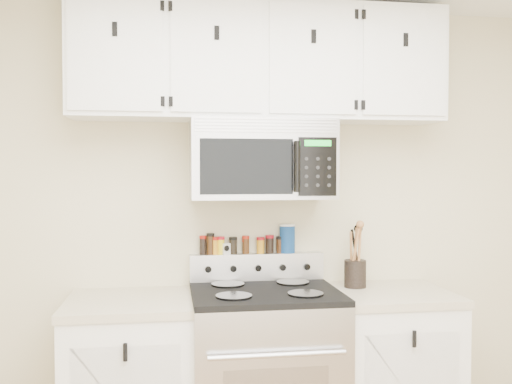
# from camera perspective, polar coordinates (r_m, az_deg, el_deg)

# --- Properties ---
(back_wall) EXTENTS (3.50, 0.01, 2.50)m
(back_wall) POSITION_cam_1_polar(r_m,az_deg,el_deg) (3.27, -0.01, -3.48)
(back_wall) COLOR beige
(back_wall) RESTS_ON floor
(range) EXTENTS (0.76, 0.65, 1.10)m
(range) POSITION_cam_1_polar(r_m,az_deg,el_deg) (3.13, 0.90, -18.07)
(range) COLOR #B7B7BA
(range) RESTS_ON floor
(base_cabinet_right) EXTENTS (0.64, 0.62, 0.92)m
(base_cabinet_right) POSITION_cam_1_polar(r_m,az_deg,el_deg) (3.34, 13.16, -17.31)
(base_cabinet_right) COLOR white
(base_cabinet_right) RESTS_ON floor
(microwave) EXTENTS (0.76, 0.44, 0.42)m
(microwave) POSITION_cam_1_polar(r_m,az_deg,el_deg) (3.07, 0.53, 3.26)
(microwave) COLOR #9E9EA3
(microwave) RESTS_ON back_wall
(upper_cabinets) EXTENTS (2.00, 0.35, 0.62)m
(upper_cabinets) POSITION_cam_1_polar(r_m,az_deg,el_deg) (3.15, 0.45, 12.76)
(upper_cabinets) COLOR white
(upper_cabinets) RESTS_ON back_wall
(utensil_crock) EXTENTS (0.12, 0.12, 0.35)m
(utensil_crock) POSITION_cam_1_polar(r_m,az_deg,el_deg) (3.25, 9.88, -7.83)
(utensil_crock) COLOR black
(utensil_crock) RESTS_ON base_cabinet_right
(kitchen_timer) EXTENTS (0.07, 0.06, 0.06)m
(kitchen_timer) POSITION_cam_1_polar(r_m,az_deg,el_deg) (3.23, -3.01, -5.67)
(kitchen_timer) COLOR silver
(kitchen_timer) RESTS_ON range
(salt_canister) EXTENTS (0.09, 0.09, 0.17)m
(salt_canister) POSITION_cam_1_polar(r_m,az_deg,el_deg) (3.27, 3.14, -4.65)
(salt_canister) COLOR navy
(salt_canister) RESTS_ON range
(spice_jar_0) EXTENTS (0.04, 0.04, 0.11)m
(spice_jar_0) POSITION_cam_1_polar(r_m,az_deg,el_deg) (3.22, -5.33, -5.30)
(spice_jar_0) COLOR black
(spice_jar_0) RESTS_ON range
(spice_jar_1) EXTENTS (0.05, 0.05, 0.12)m
(spice_jar_1) POSITION_cam_1_polar(r_m,az_deg,el_deg) (3.22, -4.58, -5.19)
(spice_jar_1) COLOR #3A210E
(spice_jar_1) RESTS_ON range
(spice_jar_2) EXTENTS (0.04, 0.04, 0.10)m
(spice_jar_2) POSITION_cam_1_polar(r_m,az_deg,el_deg) (3.22, -4.10, -5.37)
(spice_jar_2) COLOR orange
(spice_jar_2) RESTS_ON range
(spice_jar_3) EXTENTS (0.04, 0.04, 0.10)m
(spice_jar_3) POSITION_cam_1_polar(r_m,az_deg,el_deg) (3.22, -3.53, -5.34)
(spice_jar_3) COLOR yellow
(spice_jar_3) RESTS_ON range
(spice_jar_4) EXTENTS (0.05, 0.05, 0.10)m
(spice_jar_4) POSITION_cam_1_polar(r_m,az_deg,el_deg) (3.23, -2.30, -5.35)
(spice_jar_4) COLOR black
(spice_jar_4) RESTS_ON range
(spice_jar_5) EXTENTS (0.04, 0.04, 0.08)m
(spice_jar_5) POSITION_cam_1_polar(r_m,az_deg,el_deg) (3.24, -1.07, -5.44)
(spice_jar_5) COLOR gold
(spice_jar_5) RESTS_ON range
(spice_jar_6) EXTENTS (0.04, 0.04, 0.10)m
(spice_jar_6) POSITION_cam_1_polar(r_m,az_deg,el_deg) (3.24, -1.04, -5.29)
(spice_jar_6) COLOR #3E230F
(spice_jar_6) RESTS_ON range
(spice_jar_7) EXTENTS (0.05, 0.05, 0.09)m
(spice_jar_7) POSITION_cam_1_polar(r_m,az_deg,el_deg) (3.25, 0.45, -5.33)
(spice_jar_7) COLOR #C38417
(spice_jar_7) RESTS_ON range
(spice_jar_8) EXTENTS (0.05, 0.05, 0.10)m
(spice_jar_8) POSITION_cam_1_polar(r_m,az_deg,el_deg) (3.26, 1.38, -5.23)
(spice_jar_8) COLOR black
(spice_jar_8) RESTS_ON range
(spice_jar_9) EXTENTS (0.04, 0.04, 0.09)m
(spice_jar_9) POSITION_cam_1_polar(r_m,az_deg,el_deg) (3.27, 2.40, -5.27)
(spice_jar_9) COLOR #391E0D
(spice_jar_9) RESTS_ON range
(spice_jar_10) EXTENTS (0.04, 0.04, 0.09)m
(spice_jar_10) POSITION_cam_1_polar(r_m,az_deg,el_deg) (3.28, 3.47, -5.27)
(spice_jar_10) COLOR yellow
(spice_jar_10) RESTS_ON range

